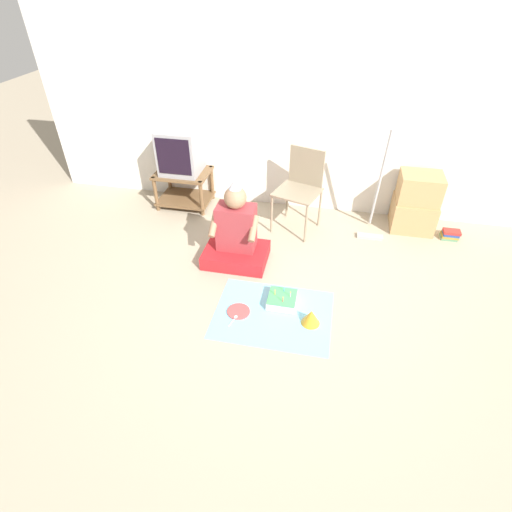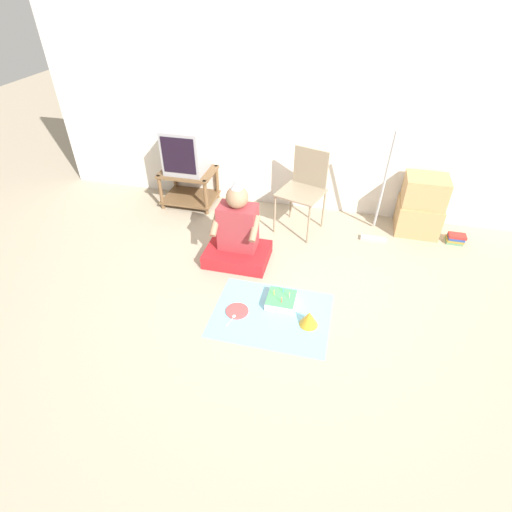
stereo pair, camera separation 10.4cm
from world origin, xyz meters
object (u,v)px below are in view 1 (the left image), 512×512
(book_pile, at_px, (450,234))
(folding_chair, at_px, (301,184))
(dust_mop, at_px, (375,206))
(party_hat_blue, at_px, (311,317))
(cardboard_box_stack, at_px, (416,203))
(person_seated, at_px, (236,236))
(tv, at_px, (180,151))
(birthday_cake, at_px, (282,300))
(paper_plate, at_px, (239,311))

(book_pile, bearing_deg, folding_chair, -177.82)
(dust_mop, height_order, party_hat_blue, dust_mop)
(cardboard_box_stack, distance_m, person_seated, 2.06)
(tv, height_order, person_seated, tv)
(person_seated, height_order, party_hat_blue, person_seated)
(birthday_cake, bearing_deg, cardboard_box_stack, 51.22)
(birthday_cake, bearing_deg, party_hat_blue, -35.44)
(tv, bearing_deg, party_hat_blue, -45.29)
(person_seated, distance_m, birthday_cake, 0.82)
(folding_chair, xyz_separation_m, cardboard_box_stack, (1.26, 0.21, -0.21))
(cardboard_box_stack, relative_size, birthday_cake, 2.60)
(paper_plate, bearing_deg, folding_chair, 77.49)
(folding_chair, relative_size, paper_plate, 4.45)
(person_seated, bearing_deg, dust_mop, 29.15)
(paper_plate, bearing_deg, dust_mop, 52.50)
(book_pile, xyz_separation_m, paper_plate, (-2.01, -1.59, -0.04))
(tv, distance_m, book_pile, 3.17)
(tv, relative_size, book_pile, 2.69)
(dust_mop, height_order, paper_plate, dust_mop)
(book_pile, distance_m, paper_plate, 2.56)
(cardboard_box_stack, height_order, dust_mop, dust_mop)
(dust_mop, height_order, person_seated, dust_mop)
(tv, distance_m, birthday_cake, 2.22)
(paper_plate, bearing_deg, birthday_cake, 28.08)
(birthday_cake, bearing_deg, book_pile, 40.28)
(person_seated, bearing_deg, tv, 132.12)
(folding_chair, height_order, cardboard_box_stack, folding_chair)
(dust_mop, height_order, birthday_cake, dust_mop)
(paper_plate, bearing_deg, cardboard_box_stack, 47.38)
(tv, xyz_separation_m, cardboard_box_stack, (2.70, 0.00, -0.38))
(book_pile, bearing_deg, tv, 177.26)
(book_pile, relative_size, party_hat_blue, 1.19)
(paper_plate, bearing_deg, party_hat_blue, -0.41)
(dust_mop, bearing_deg, folding_chair, 178.09)
(folding_chair, bearing_deg, paper_plate, -102.51)
(person_seated, bearing_deg, book_pile, 20.92)
(paper_plate, bearing_deg, person_seated, 105.02)
(folding_chair, height_order, birthday_cake, folding_chair)
(paper_plate, bearing_deg, book_pile, 38.38)
(book_pile, bearing_deg, birthday_cake, -139.72)
(book_pile, relative_size, paper_plate, 0.95)
(folding_chair, distance_m, birthday_cake, 1.42)
(folding_chair, distance_m, book_pile, 1.74)
(dust_mop, bearing_deg, paper_plate, -127.50)
(birthday_cake, bearing_deg, dust_mop, 58.74)
(party_hat_blue, bearing_deg, dust_mop, 70.83)
(birthday_cake, height_order, party_hat_blue, party_hat_blue)
(tv, relative_size, dust_mop, 0.42)
(cardboard_box_stack, distance_m, paper_plate, 2.38)
(person_seated, xyz_separation_m, birthday_cake, (0.56, -0.56, -0.24))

